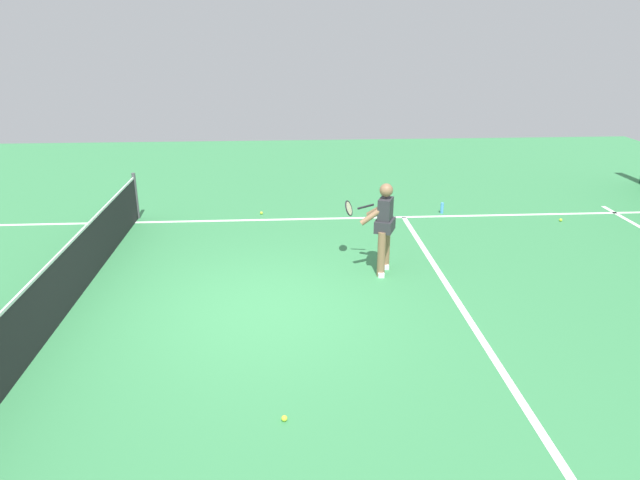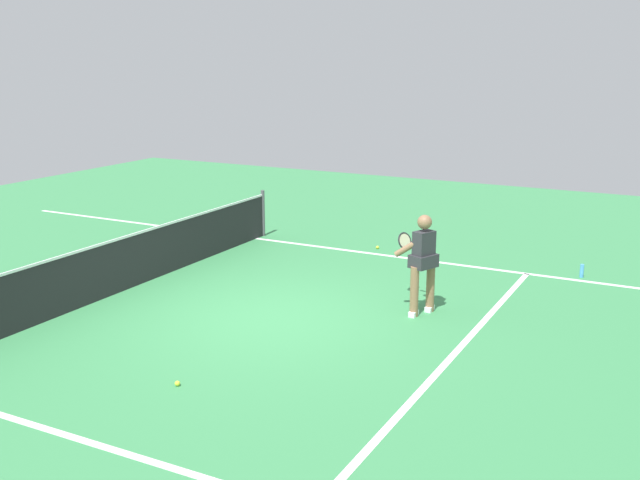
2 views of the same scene
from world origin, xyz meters
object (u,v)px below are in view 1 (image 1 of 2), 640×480
Objects in this scene: tennis_ball_near at (261,213)px; tennis_ball_mid at (561,220)px; tennis_player at (383,224)px; water_bottle at (442,208)px; tennis_ball_far at (284,418)px.

tennis_ball_near is 6.49m from tennis_ball_mid.
tennis_player is at bearing 119.26° from tennis_ball_mid.
water_bottle is (0.73, 2.40, 0.09)m from tennis_ball_mid.
tennis_ball_mid is (-0.90, -6.43, 0.00)m from tennis_ball_near.
tennis_ball_near and tennis_ball_far have the same top height.
tennis_ball_near is at bearing 82.06° from tennis_ball_mid.
water_bottle reaches higher than tennis_ball_far.
tennis_player reaches higher than tennis_ball_mid.
tennis_player reaches higher than water_bottle.
tennis_ball_mid is 0.28× the size of water_bottle.
tennis_ball_near is at bearing 87.66° from water_bottle.
tennis_ball_near is at bearing 33.14° from tennis_player.
tennis_ball_far is at bearing 156.52° from tennis_player.
water_bottle is at bearing -92.34° from tennis_ball_near.
tennis_ball_far is (-3.85, 1.67, -0.81)m from tennis_player.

